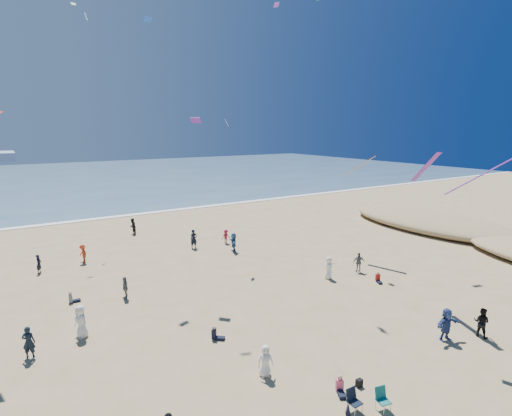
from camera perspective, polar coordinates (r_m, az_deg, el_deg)
ocean at (r=106.56m, az=-27.16°, el=3.63°), size 220.00×100.00×0.06m
surf_line at (r=57.54m, az=-22.07°, el=-1.48°), size 220.00×1.20×0.08m
standing_flyers at (r=31.47m, az=-4.00°, el=-9.28°), size 25.28×35.14×1.95m
seated_group at (r=24.04m, az=3.15°, el=-17.34°), size 21.98×23.80×0.84m
chair_cluster at (r=19.17m, az=15.24°, el=-25.76°), size 2.77×1.52×1.00m
black_backpack at (r=21.03m, az=14.53°, el=-23.04°), size 0.30×0.22×0.38m
navy_bag at (r=28.18m, az=25.44°, el=-14.55°), size 0.28×0.18×0.34m
kites_aloft at (r=30.42m, az=6.15°, el=16.52°), size 38.68×39.13×27.59m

